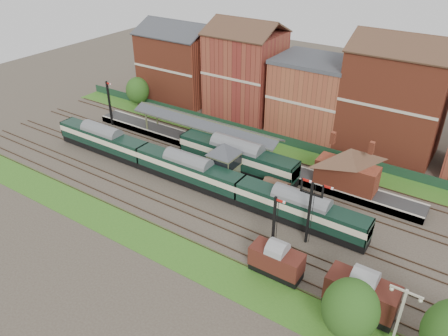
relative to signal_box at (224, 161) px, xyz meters
The scene contains 20 objects.
ground 5.45m from the signal_box, 47.29° to the right, with size 160.00×160.00×0.00m, color #473D33.
grass_back 13.47m from the signal_box, 76.76° to the left, with size 90.00×4.50×0.06m, color #2D6619.
grass_front 15.86m from the signal_box, 78.87° to the right, with size 90.00×5.00×0.06m, color #2D6619.
fence 15.25m from the signal_box, 78.50° to the left, with size 90.00×0.12×1.50m, color #193823.
platform 7.31m from the signal_box, 107.10° to the left, with size 55.00×3.40×1.00m, color #2D2D2D.
signal_box is the anchor object (origin of this frame).
brick_hut 8.25m from the signal_box, ahead, with size 3.20×2.64×2.94m.
station_building 16.37m from the signal_box, 23.43° to the left, with size 8.10×8.10×5.90m.
canopy 10.40m from the signal_box, 140.91° to the left, with size 26.00×3.89×4.08m.
semaphore_bracket 16.16m from the signal_box, 20.92° to the right, with size 3.60×0.25×8.18m.
semaphore_platform_end 27.41m from the signal_box, behind, with size 1.23×0.25×8.00m.
semaphore_siding 16.60m from the signal_box, 38.20° to the right, with size 1.23×0.25×8.00m.
yard_lamp 30.78m from the signal_box, 28.65° to the right, with size 2.60×0.22×7.00m.
town_backdrop 22.26m from the signal_box, 82.60° to the left, with size 69.00×10.00×16.00m.
dmu_train 4.99m from the signal_box, 138.44° to the right, with size 49.95×2.63×3.84m.
platform_railcar 3.33m from the signal_box, 88.86° to the left, with size 18.46×2.91×4.25m.
goods_van_a 19.06m from the signal_box, 40.11° to the right, with size 5.45×2.36×3.31m.
goods_van_b 26.34m from the signal_box, 27.74° to the right, with size 6.46×2.80×3.92m.
tree_far 28.63m from the signal_box, 35.02° to the right, with size 4.77×4.77×6.96m.
tree_back 30.52m from the signal_box, 155.66° to the left, with size 4.31×4.31×6.30m.
Camera 1 is at (25.65, -39.93, 32.50)m, focal length 35.00 mm.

